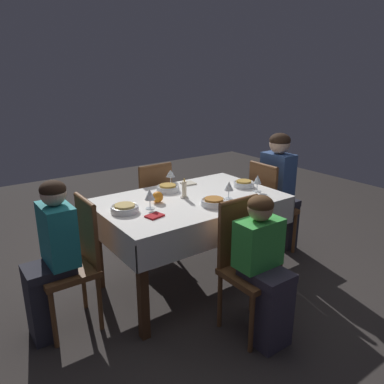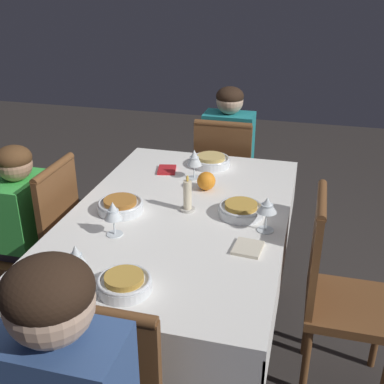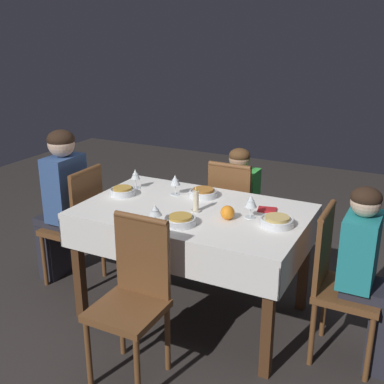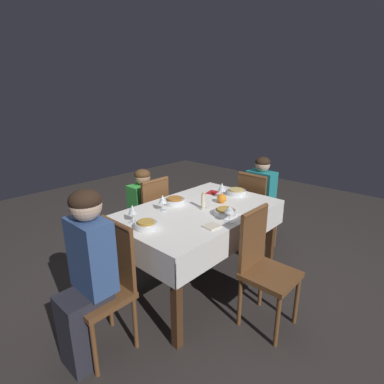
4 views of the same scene
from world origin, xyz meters
name	(u,v)px [view 4 (image 4 of 4)]	position (x,y,z in m)	size (l,w,h in m)	color
ground_plane	(197,284)	(0.00, 0.00, 0.00)	(8.00, 8.00, 0.00)	#332D2B
dining_table	(198,219)	(0.00, 0.00, 0.67)	(1.43, 0.90, 0.76)	white
chair_east	(108,282)	(0.93, 0.02, 0.50)	(0.36, 0.36, 0.92)	brown
chair_west	(255,208)	(-0.93, 0.02, 0.50)	(0.36, 0.36, 0.92)	brown
chair_south	(150,216)	(-0.01, -0.67, 0.50)	(0.36, 0.36, 0.92)	brown
chair_north	(263,264)	(0.02, 0.67, 0.50)	(0.36, 0.36, 0.92)	brown
person_adult_denim	(85,270)	(1.08, 0.02, 0.67)	(0.34, 0.30, 1.18)	#282833
person_child_teal	(263,198)	(-1.09, 0.02, 0.58)	(0.33, 0.30, 1.07)	#282833
person_child_green	(140,208)	(-0.01, -0.83, 0.54)	(0.30, 0.33, 0.98)	#383342
bowl_east	(146,225)	(0.56, -0.02, 0.78)	(0.18, 0.18, 0.06)	silver
wine_glass_east	(132,210)	(0.55, -0.18, 0.86)	(0.07, 0.07, 0.14)	white
bowl_west	(236,192)	(-0.55, 0.02, 0.78)	(0.20, 0.20, 0.06)	silver
wine_glass_west	(222,188)	(-0.37, -0.03, 0.86)	(0.07, 0.07, 0.15)	white
bowl_south	(175,201)	(0.04, -0.24, 0.78)	(0.19, 0.19, 0.06)	silver
wine_glass_south	(163,200)	(0.23, -0.19, 0.86)	(0.07, 0.07, 0.14)	white
bowl_north	(225,212)	(-0.05, 0.26, 0.78)	(0.19, 0.19, 0.06)	silver
wine_glass_north	(230,210)	(0.06, 0.37, 0.86)	(0.08, 0.08, 0.14)	white
candle_centerpiece	(203,202)	(-0.03, 0.03, 0.82)	(0.06, 0.06, 0.16)	beige
orange_fruit	(222,198)	(-0.26, 0.06, 0.80)	(0.09, 0.09, 0.09)	orange
napkin_red_folded	(212,192)	(-0.43, -0.19, 0.76)	(0.13, 0.11, 0.01)	red
napkin_spare_side	(212,226)	(0.21, 0.33, 0.76)	(0.13, 0.11, 0.01)	beige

